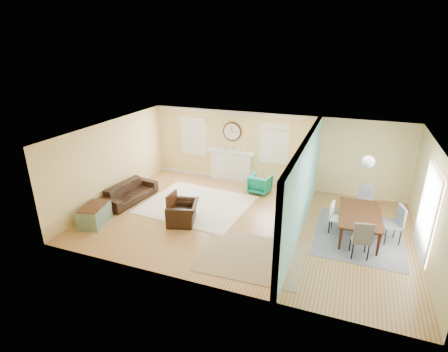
{
  "coord_description": "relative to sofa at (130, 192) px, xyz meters",
  "views": [
    {
      "loc": [
        2.58,
        -8.59,
        4.89
      ],
      "look_at": [
        -0.8,
        0.3,
        1.2
      ],
      "focal_mm": 28.0,
      "sensor_mm": 36.0,
      "label": 1
    }
  ],
  "objects": [
    {
      "name": "wall_clock",
      "position": [
        2.48,
        2.94,
        1.56
      ],
      "size": [
        0.7,
        0.07,
        0.7
      ],
      "color": "#472412",
      "rests_on": "wall_back"
    },
    {
      "name": "rug_cream",
      "position": [
        2.16,
        0.49,
        -0.29
      ],
      "size": [
        3.41,
        3.02,
        0.02
      ],
      "primitive_type": "cube",
      "rotation": [
        0.0,
        0.0,
        -0.08
      ],
      "color": "#ECE2C5",
      "rests_on": "floor"
    },
    {
      "name": "window_right",
      "position": [
        4.03,
        2.93,
        1.36
      ],
      "size": [
        1.05,
        0.13,
        1.42
      ],
      "color": "white",
      "rests_on": "wall_back"
    },
    {
      "name": "dining_chair_n",
      "position": [
        7.11,
        1.49,
        0.29
      ],
      "size": [
        0.46,
        0.46,
        1.0
      ],
      "color": "slate",
      "rests_on": "floor"
    },
    {
      "name": "garden_stool",
      "position": [
        5.12,
        0.07,
        -0.06
      ],
      "size": [
        0.31,
        0.31,
        0.46
      ],
      "primitive_type": "cylinder",
      "color": "white",
      "rests_on": "floor"
    },
    {
      "name": "eames_chair",
      "position": [
        2.3,
        -0.7,
        0.02
      ],
      "size": [
        1.08,
        1.16,
        0.62
      ],
      "primitive_type": "imported",
      "rotation": [
        0.0,
        0.0,
        -1.28
      ],
      "color": "black",
      "rests_on": "floor"
    },
    {
      "name": "partition",
      "position": [
        5.49,
        0.26,
        1.06
      ],
      "size": [
        0.17,
        6.0,
        2.6
      ],
      "color": "#EAC579",
      "rests_on": "ground"
    },
    {
      "name": "wall_right",
      "position": [
        8.48,
        -0.02,
        1.01
      ],
      "size": [
        0.02,
        6.0,
        2.6
      ],
      "primitive_type": "cube",
      "color": "#EAC579",
      "rests_on": "ground"
    },
    {
      "name": "dining_chair_e",
      "position": [
        7.77,
        0.27,
        0.31
      ],
      "size": [
        0.56,
        0.56,
        1.02
      ],
      "color": "slate",
      "rests_on": "floor"
    },
    {
      "name": "pendant",
      "position": [
        6.98,
        -0.02,
        1.91
      ],
      "size": [
        0.3,
        0.3,
        0.55
      ],
      "color": "gold",
      "rests_on": "ceiling"
    },
    {
      "name": "wall_front",
      "position": [
        3.98,
        -3.02,
        1.01
      ],
      "size": [
        9.0,
        0.02,
        2.6
      ],
      "primitive_type": "cube",
      "color": "#EAC579",
      "rests_on": "ground"
    },
    {
      "name": "french_doors",
      "position": [
        8.43,
        -0.02,
        0.81
      ],
      "size": [
        0.06,
        1.7,
        2.2
      ],
      "color": "white",
      "rests_on": "ground"
    },
    {
      "name": "trunk",
      "position": [
        -0.02,
        -1.66,
        -0.01
      ],
      "size": [
        0.8,
        1.08,
        0.56
      ],
      "color": "gray",
      "rests_on": "floor"
    },
    {
      "name": "tv",
      "position": [
        5.11,
        1.17,
        0.8
      ],
      "size": [
        0.14,
        1.02,
        0.59
      ],
      "primitive_type": "imported",
      "rotation": [
        0.0,
        0.0,
        1.58
      ],
      "color": "black",
      "rests_on": "credenza"
    },
    {
      "name": "wall_left",
      "position": [
        -0.52,
        -0.02,
        1.01
      ],
      "size": [
        0.02,
        6.0,
        2.6
      ],
      "primitive_type": "cube",
      "color": "#EAC579",
      "rests_on": "ground"
    },
    {
      "name": "rug_jute",
      "position": [
        4.63,
        -1.65,
        -0.29
      ],
      "size": [
        2.51,
        2.09,
        0.01
      ],
      "primitive_type": "cube",
      "rotation": [
        0.0,
        0.0,
        0.04
      ],
      "color": "tan",
      "rests_on": "floor"
    },
    {
      "name": "dining_table",
      "position": [
        7.03,
        0.3,
        0.04
      ],
      "size": [
        1.12,
        1.93,
        0.67
      ],
      "primitive_type": "imported",
      "rotation": [
        0.0,
        0.0,
        1.61
      ],
      "color": "#472412",
      "rests_on": "floor"
    },
    {
      "name": "potted_plant",
      "position": [
        5.12,
        0.07,
        0.4
      ],
      "size": [
        0.46,
        0.41,
        0.46
      ],
      "primitive_type": "imported",
      "rotation": [
        0.0,
        0.0,
        3.02
      ],
      "color": "#337F33",
      "rests_on": "garden_stool"
    },
    {
      "name": "window_left",
      "position": [
        0.93,
        2.93,
        1.36
      ],
      "size": [
        1.05,
        0.13,
        1.42
      ],
      "color": "white",
      "rests_on": "wall_back"
    },
    {
      "name": "wall_back",
      "position": [
        3.98,
        2.98,
        1.01
      ],
      "size": [
        9.0,
        0.02,
        2.6
      ],
      "primitive_type": "cube",
      "color": "#EAC579",
      "rests_on": "ground"
    },
    {
      "name": "floor",
      "position": [
        3.98,
        -0.02,
        -0.29
      ],
      "size": [
        9.0,
        9.0,
        0.0
      ],
      "primitive_type": "plane",
      "color": "#965F2A",
      "rests_on": "ground"
    },
    {
      "name": "sofa",
      "position": [
        0.0,
        0.0,
        0.0
      ],
      "size": [
        1.0,
        2.09,
        0.59
      ],
      "primitive_type": "imported",
      "rotation": [
        0.0,
        0.0,
        1.47
      ],
      "color": "black",
      "rests_on": "floor"
    },
    {
      "name": "fireplace",
      "position": [
        2.48,
        2.86,
        0.3
      ],
      "size": [
        1.7,
        0.3,
        1.17
      ],
      "color": "white",
      "rests_on": "ground"
    },
    {
      "name": "ceiling",
      "position": [
        3.98,
        -0.02,
        2.31
      ],
      "size": [
        9.0,
        6.0,
        0.02
      ],
      "primitive_type": "cube",
      "color": "white",
      "rests_on": "wall_back"
    },
    {
      "name": "rug_grey",
      "position": [
        7.03,
        0.3,
        -0.29
      ],
      "size": [
        2.23,
        2.78,
        0.01
      ],
      "primitive_type": "cube",
      "color": "slate",
      "rests_on": "floor"
    },
    {
      "name": "green_chair",
      "position": [
        3.78,
        2.16,
        0.02
      ],
      "size": [
        0.77,
        0.78,
        0.63
      ],
      "primitive_type": "imported",
      "rotation": [
        0.0,
        0.0,
        2.99
      ],
      "color": "#098364",
      "rests_on": "floor"
    },
    {
      "name": "dining_chair_w",
      "position": [
        6.44,
        0.26,
        0.21
      ],
      "size": [
        0.43,
        0.43,
        0.86
      ],
      "color": "white",
      "rests_on": "floor"
    },
    {
      "name": "credenza",
      "position": [
        5.12,
        1.17,
        0.11
      ],
      "size": [
        0.54,
        1.59,
        0.8
      ],
      "color": "#AB7E4A",
      "rests_on": "floor"
    },
    {
      "name": "dining_chair_s",
      "position": [
        7.04,
        -0.7,
        0.29
      ],
      "size": [
        0.5,
        0.5,
        0.99
      ],
      "color": "slate",
      "rests_on": "floor"
    }
  ]
}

